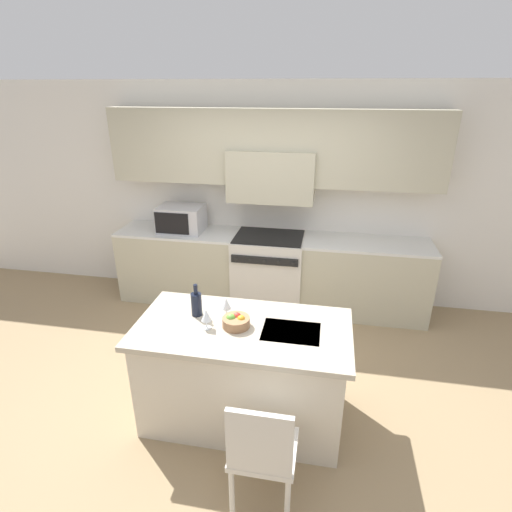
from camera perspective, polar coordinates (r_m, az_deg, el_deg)
ground_plane at (r=3.94m, az=-2.15°, el=-18.57°), size 10.00×10.00×0.00m
back_cabinetry at (r=4.93m, az=2.45°, el=11.21°), size 10.00×0.46×2.70m
back_counter at (r=5.06m, az=1.84°, el=-2.12°), size 3.85×0.62×0.93m
range_stove at (r=5.04m, az=1.80°, el=-2.18°), size 0.85×0.70×0.94m
microwave at (r=5.10m, az=-10.61°, el=5.26°), size 0.55×0.42×0.32m
kitchen_island at (r=3.42m, az=-1.83°, el=-16.27°), size 1.69×0.86×0.90m
island_chair at (r=2.77m, az=0.87°, el=-26.05°), size 0.42×0.40×0.93m
wine_bottle at (r=3.28m, az=-8.50°, el=-6.73°), size 0.09×0.09×0.28m
wine_glass_near at (r=3.10m, az=-7.12°, el=-8.47°), size 0.08×0.08×0.16m
wine_glass_far at (r=3.24m, az=-4.29°, el=-6.87°), size 0.08×0.08×0.16m
fruit_bowl at (r=3.14m, az=-2.89°, el=-9.27°), size 0.21×0.21×0.11m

